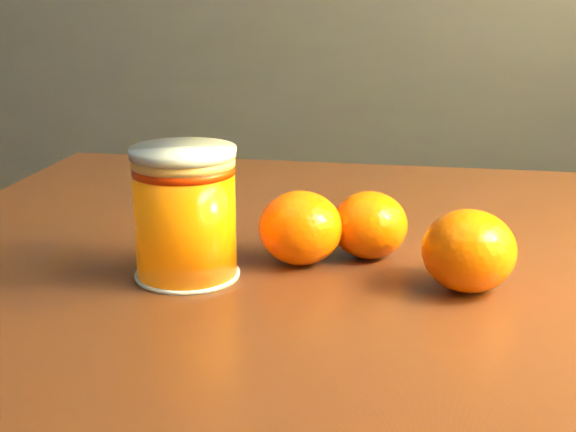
# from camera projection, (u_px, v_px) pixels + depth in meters

# --- Properties ---
(kitchen_counter) EXTENTS (3.15, 0.60, 0.90)m
(kitchen_counter) POSITION_uv_depth(u_px,v_px,m) (36.00, 151.00, 2.08)
(kitchen_counter) COLOR #464549
(kitchen_counter) RESTS_ON ground
(table) EXTENTS (0.91, 0.64, 0.68)m
(table) POSITION_uv_depth(u_px,v_px,m) (442.00, 359.00, 0.65)
(table) COLOR #5C2C17
(table) RESTS_ON ground
(juice_glass) EXTENTS (0.08, 0.08, 0.09)m
(juice_glass) POSITION_uv_depth(u_px,v_px,m) (185.00, 214.00, 0.58)
(juice_glass) COLOR orange
(juice_glass) RESTS_ON table
(orange_front) EXTENTS (0.08, 0.08, 0.05)m
(orange_front) POSITION_uv_depth(u_px,v_px,m) (369.00, 225.00, 0.62)
(orange_front) COLOR #FF6705
(orange_front) RESTS_ON table
(orange_back) EXTENTS (0.09, 0.09, 0.06)m
(orange_back) POSITION_uv_depth(u_px,v_px,m) (469.00, 251.00, 0.56)
(orange_back) COLOR #FF6705
(orange_back) RESTS_ON table
(orange_extra) EXTENTS (0.07, 0.07, 0.06)m
(orange_extra) POSITION_uv_depth(u_px,v_px,m) (301.00, 228.00, 0.61)
(orange_extra) COLOR #FF6705
(orange_extra) RESTS_ON table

